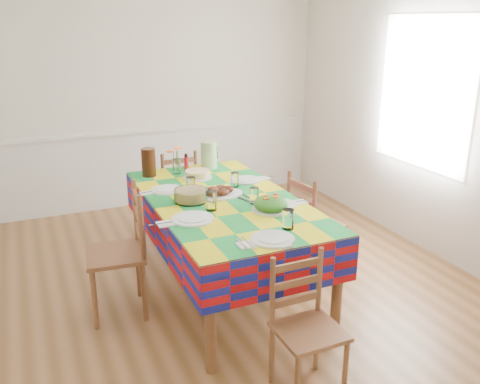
% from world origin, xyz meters
% --- Properties ---
extents(room, '(4.58, 5.08, 2.78)m').
position_xyz_m(room, '(0.00, 0.00, 1.35)').
color(room, brown).
rests_on(room, ground).
extents(wainscot, '(4.41, 0.06, 0.92)m').
position_xyz_m(wainscot, '(0.00, 2.48, 0.49)').
color(wainscot, silver).
rests_on(wainscot, room).
extents(window_right, '(0.00, 1.40, 1.40)m').
position_xyz_m(window_right, '(2.23, 0.30, 1.50)').
color(window_right, white).
rests_on(window_right, room).
extents(dining_table, '(1.11, 2.07, 0.81)m').
position_xyz_m(dining_table, '(0.14, 0.13, 0.72)').
color(dining_table, brown).
rests_on(dining_table, room).
extents(setting_near_head, '(0.46, 0.31, 0.14)m').
position_xyz_m(setting_near_head, '(0.19, -0.69, 0.84)').
color(setting_near_head, white).
rests_on(setting_near_head, dining_table).
extents(setting_left_near, '(0.55, 0.33, 0.15)m').
position_xyz_m(setting_left_near, '(-0.16, -0.15, 0.84)').
color(setting_left_near, white).
rests_on(setting_left_near, dining_table).
extents(setting_left_far, '(0.49, 0.29, 0.13)m').
position_xyz_m(setting_left_far, '(-0.16, 0.46, 0.83)').
color(setting_left_far, white).
rests_on(setting_left_far, dining_table).
extents(setting_right_near, '(0.49, 0.28, 0.13)m').
position_xyz_m(setting_right_near, '(0.43, -0.14, 0.83)').
color(setting_right_near, white).
rests_on(setting_right_near, dining_table).
extents(setting_right_far, '(0.49, 0.28, 0.12)m').
position_xyz_m(setting_right_far, '(0.45, 0.44, 0.83)').
color(setting_right_far, white).
rests_on(setting_right_far, dining_table).
extents(meat_platter, '(0.38, 0.27, 0.07)m').
position_xyz_m(meat_platter, '(0.14, 0.21, 0.84)').
color(meat_platter, white).
rests_on(meat_platter, dining_table).
extents(salad_platter, '(0.29, 0.29, 0.12)m').
position_xyz_m(salad_platter, '(0.37, -0.25, 0.85)').
color(salad_platter, white).
rests_on(salad_platter, dining_table).
extents(pasta_bowl, '(0.27, 0.27, 0.10)m').
position_xyz_m(pasta_bowl, '(-0.11, 0.18, 0.85)').
color(pasta_bowl, white).
rests_on(pasta_bowl, dining_table).
extents(cake, '(0.26, 0.26, 0.07)m').
position_xyz_m(cake, '(0.13, 0.74, 0.84)').
color(cake, white).
rests_on(cake, dining_table).
extents(serving_utensils, '(0.13, 0.30, 0.01)m').
position_xyz_m(serving_utensils, '(0.31, 0.01, 0.81)').
color(serving_utensils, black).
rests_on(serving_utensils, dining_table).
extents(flower_vase, '(0.16, 0.13, 0.26)m').
position_xyz_m(flower_vase, '(0.00, 0.95, 0.91)').
color(flower_vase, white).
rests_on(flower_vase, dining_table).
extents(hot_sauce, '(0.04, 0.04, 0.16)m').
position_xyz_m(hot_sauce, '(0.11, 0.99, 0.89)').
color(hot_sauce, '#B20E1B').
rests_on(hot_sauce, dining_table).
extents(green_pitcher, '(0.15, 0.15, 0.26)m').
position_xyz_m(green_pitcher, '(0.34, 1.00, 0.93)').
color(green_pitcher, '#9FCB8F').
rests_on(green_pitcher, dining_table).
extents(tea_pitcher, '(0.13, 0.13, 0.25)m').
position_xyz_m(tea_pitcher, '(-0.25, 0.97, 0.93)').
color(tea_pitcher, black).
rests_on(tea_pitcher, dining_table).
extents(name_card, '(0.08, 0.02, 0.02)m').
position_xyz_m(name_card, '(0.16, -0.89, 0.81)').
color(name_card, white).
rests_on(name_card, dining_table).
extents(chair_near, '(0.38, 0.37, 0.86)m').
position_xyz_m(chair_near, '(0.14, -1.18, 0.42)').
color(chair_near, brown).
rests_on(chair_near, room).
extents(chair_far, '(0.41, 0.39, 0.91)m').
position_xyz_m(chair_far, '(0.14, 1.44, 0.45)').
color(chair_far, brown).
rests_on(chair_far, room).
extents(chair_left, '(0.47, 0.49, 1.00)m').
position_xyz_m(chair_left, '(-0.69, 0.13, 0.49)').
color(chair_left, brown).
rests_on(chair_left, room).
extents(chair_right, '(0.44, 0.45, 0.92)m').
position_xyz_m(chair_right, '(0.97, 0.13, 0.45)').
color(chair_right, brown).
rests_on(chair_right, room).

